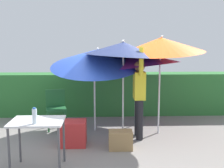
{
  "coord_description": "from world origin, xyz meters",
  "views": [
    {
      "loc": [
        -0.23,
        -5.32,
        1.93
      ],
      "look_at": [
        0.0,
        0.3,
        1.1
      ],
      "focal_mm": 43.39,
      "sensor_mm": 36.0,
      "label": 1
    }
  ],
  "objects_px": {
    "crate_cardboard": "(121,140)",
    "bottle_water": "(35,116)",
    "person_vendor": "(139,93)",
    "chair_plastic": "(56,107)",
    "umbrella_yellow": "(123,49)",
    "umbrella_rainbow": "(161,45)",
    "umbrella_orange": "(96,58)",
    "folding_table": "(37,127)",
    "umbrella_navy": "(135,60)",
    "cooler_box": "(73,133)"
  },
  "relations": [
    {
      "from": "umbrella_yellow",
      "to": "bottle_water",
      "type": "xyz_separation_m",
      "value": [
        -1.43,
        -1.66,
        -0.94
      ]
    },
    {
      "from": "person_vendor",
      "to": "bottle_water",
      "type": "xyz_separation_m",
      "value": [
        -1.75,
        -1.53,
        -0.04
      ]
    },
    {
      "from": "umbrella_navy",
      "to": "person_vendor",
      "type": "height_order",
      "value": "umbrella_navy"
    },
    {
      "from": "umbrella_rainbow",
      "to": "crate_cardboard",
      "type": "xyz_separation_m",
      "value": [
        -0.91,
        -0.88,
        -1.74
      ]
    },
    {
      "from": "person_vendor",
      "to": "bottle_water",
      "type": "bearing_deg",
      "value": -138.72
    },
    {
      "from": "umbrella_orange",
      "to": "bottle_water",
      "type": "xyz_separation_m",
      "value": [
        -0.86,
        -2.03,
        -0.75
      ]
    },
    {
      "from": "umbrella_yellow",
      "to": "crate_cardboard",
      "type": "xyz_separation_m",
      "value": [
        -0.1,
        -0.75,
        -1.66
      ]
    },
    {
      "from": "bottle_water",
      "to": "cooler_box",
      "type": "bearing_deg",
      "value": 69.25
    },
    {
      "from": "umbrella_rainbow",
      "to": "umbrella_orange",
      "type": "height_order",
      "value": "umbrella_rainbow"
    },
    {
      "from": "umbrella_navy",
      "to": "cooler_box",
      "type": "bearing_deg",
      "value": -137.45
    },
    {
      "from": "person_vendor",
      "to": "chair_plastic",
      "type": "bearing_deg",
      "value": 158.8
    },
    {
      "from": "umbrella_yellow",
      "to": "folding_table",
      "type": "relative_size",
      "value": 2.53
    },
    {
      "from": "umbrella_yellow",
      "to": "umbrella_navy",
      "type": "relative_size",
      "value": 0.98
    },
    {
      "from": "umbrella_yellow",
      "to": "umbrella_navy",
      "type": "distance_m",
      "value": 0.83
    },
    {
      "from": "umbrella_rainbow",
      "to": "chair_plastic",
      "type": "height_order",
      "value": "umbrella_rainbow"
    },
    {
      "from": "umbrella_rainbow",
      "to": "umbrella_yellow",
      "type": "relative_size",
      "value": 1.08
    },
    {
      "from": "umbrella_yellow",
      "to": "umbrella_navy",
      "type": "bearing_deg",
      "value": 64.35
    },
    {
      "from": "chair_plastic",
      "to": "umbrella_yellow",
      "type": "bearing_deg",
      "value": -21.05
    },
    {
      "from": "umbrella_yellow",
      "to": "chair_plastic",
      "type": "height_order",
      "value": "umbrella_yellow"
    },
    {
      "from": "umbrella_rainbow",
      "to": "crate_cardboard",
      "type": "height_order",
      "value": "umbrella_rainbow"
    },
    {
      "from": "umbrella_orange",
      "to": "umbrella_navy",
      "type": "height_order",
      "value": "umbrella_orange"
    },
    {
      "from": "crate_cardboard",
      "to": "umbrella_orange",
      "type": "bearing_deg",
      "value": 112.53
    },
    {
      "from": "umbrella_yellow",
      "to": "bottle_water",
      "type": "distance_m",
      "value": 2.38
    },
    {
      "from": "umbrella_orange",
      "to": "chair_plastic",
      "type": "height_order",
      "value": "umbrella_orange"
    },
    {
      "from": "crate_cardboard",
      "to": "bottle_water",
      "type": "distance_m",
      "value": 1.77
    },
    {
      "from": "folding_table",
      "to": "bottle_water",
      "type": "xyz_separation_m",
      "value": [
        0.01,
        -0.17,
        0.21
      ]
    },
    {
      "from": "umbrella_navy",
      "to": "chair_plastic",
      "type": "bearing_deg",
      "value": -175.89
    },
    {
      "from": "umbrella_orange",
      "to": "folding_table",
      "type": "distance_m",
      "value": 2.27
    },
    {
      "from": "umbrella_rainbow",
      "to": "cooler_box",
      "type": "xyz_separation_m",
      "value": [
        -1.8,
        -0.65,
        -1.67
      ]
    },
    {
      "from": "bottle_water",
      "to": "chair_plastic",
      "type": "bearing_deg",
      "value": 91.76
    },
    {
      "from": "chair_plastic",
      "to": "crate_cardboard",
      "type": "bearing_deg",
      "value": -43.48
    },
    {
      "from": "umbrella_yellow",
      "to": "folding_table",
      "type": "height_order",
      "value": "umbrella_yellow"
    },
    {
      "from": "chair_plastic",
      "to": "bottle_water",
      "type": "xyz_separation_m",
      "value": [
        0.07,
        -2.24,
        0.38
      ]
    },
    {
      "from": "person_vendor",
      "to": "umbrella_orange",
      "type": "bearing_deg",
      "value": 150.77
    },
    {
      "from": "crate_cardboard",
      "to": "bottle_water",
      "type": "relative_size",
      "value": 1.82
    },
    {
      "from": "umbrella_navy",
      "to": "chair_plastic",
      "type": "xyz_separation_m",
      "value": [
        -1.84,
        -0.13,
        -1.07
      ]
    },
    {
      "from": "umbrella_orange",
      "to": "bottle_water",
      "type": "distance_m",
      "value": 2.33
    },
    {
      "from": "umbrella_orange",
      "to": "folding_table",
      "type": "bearing_deg",
      "value": -115.04
    },
    {
      "from": "umbrella_yellow",
      "to": "person_vendor",
      "type": "xyz_separation_m",
      "value": [
        0.32,
        -0.13,
        -0.9
      ]
    },
    {
      "from": "crate_cardboard",
      "to": "bottle_water",
      "type": "bearing_deg",
      "value": -145.33
    },
    {
      "from": "person_vendor",
      "to": "cooler_box",
      "type": "relative_size",
      "value": 3.86
    },
    {
      "from": "umbrella_orange",
      "to": "folding_table",
      "type": "relative_size",
      "value": 2.57
    },
    {
      "from": "umbrella_yellow",
      "to": "person_vendor",
      "type": "relative_size",
      "value": 1.08
    },
    {
      "from": "cooler_box",
      "to": "crate_cardboard",
      "type": "distance_m",
      "value": 0.92
    },
    {
      "from": "person_vendor",
      "to": "folding_table",
      "type": "relative_size",
      "value": 2.35
    },
    {
      "from": "cooler_box",
      "to": "umbrella_orange",
      "type": "bearing_deg",
      "value": 64.02
    },
    {
      "from": "umbrella_yellow",
      "to": "cooler_box",
      "type": "relative_size",
      "value": 4.15
    },
    {
      "from": "cooler_box",
      "to": "umbrella_rainbow",
      "type": "bearing_deg",
      "value": 19.83
    },
    {
      "from": "person_vendor",
      "to": "chair_plastic",
      "type": "distance_m",
      "value": 1.99
    },
    {
      "from": "umbrella_yellow",
      "to": "chair_plastic",
      "type": "relative_size",
      "value": 2.27
    }
  ]
}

